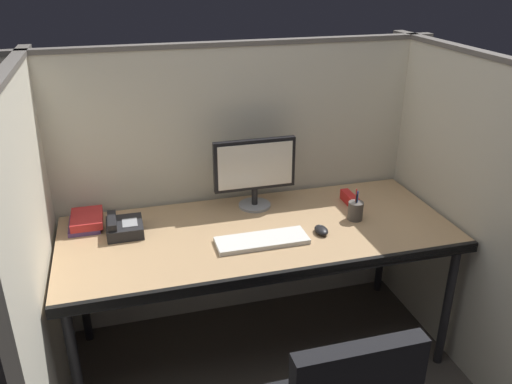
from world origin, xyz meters
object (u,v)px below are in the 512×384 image
Objects in this scene: pen_cup at (355,211)px; red_stapler at (349,199)px; monitor_center at (255,169)px; desk_phone at (124,227)px; desk at (259,240)px; book_stack at (86,221)px; keyboard_main at (262,240)px; computer_mouse at (321,230)px.

red_stapler is at bearing 73.98° from pen_cup.
desk_phone is (-0.68, -0.12, -0.18)m from monitor_center.
red_stapler is at bearing -11.31° from monitor_center.
monitor_center is at bearing 79.42° from desk.
desk_phone is 0.90× the size of book_stack.
keyboard_main is at bearing -23.28° from desk_phone.
monitor_center is (0.05, 0.27, 0.27)m from desk.
monitor_center is at bearing 148.13° from pen_cup.
book_stack reaches higher than computer_mouse.
monitor_center is 2.65× the size of pen_cup.
red_stapler is at bearing 44.98° from computer_mouse.
pen_cup is (0.45, -0.28, -0.17)m from monitor_center.
desk_phone is at bearing 164.48° from computer_mouse.
monitor_center is 0.56m from pen_cup.
pen_cup is at bearing -1.21° from desk.
monitor_center reaches higher than keyboard_main.
computer_mouse is 0.24m from pen_cup.
keyboard_main is 0.88m from book_stack.
keyboard_main is 0.30m from computer_mouse.
pen_cup reaches higher than desk.
monitor_center reaches higher than desk_phone.
monitor_center is 0.48m from computer_mouse.
desk_phone is at bearing 166.56° from desk.
pen_cup reaches higher than red_stapler.
desk_phone is at bearing 156.72° from keyboard_main.
monitor_center is 2.87× the size of red_stapler.
computer_mouse is 1.15m from book_stack.
desk_phone is at bearing -35.09° from book_stack.
keyboard_main reaches higher than desk.
book_stack is at bearing 144.91° from desk_phone.
computer_mouse is (0.28, -0.10, 0.07)m from desk.
desk_phone reaches higher than computer_mouse.
book_stack reaches higher than desk.
desk_phone is (-0.62, 0.26, 0.02)m from keyboard_main.
desk is 9.02× the size of book_stack.
desk_phone is 1.19m from red_stapler.
monitor_center is at bearing 121.76° from computer_mouse.
keyboard_main is at bearing -168.86° from pen_cup.
monitor_center is at bearing 79.62° from keyboard_main.
desk_phone reaches higher than book_stack.
monitor_center is at bearing -0.34° from book_stack.
pen_cup is at bearing -12.27° from book_stack.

